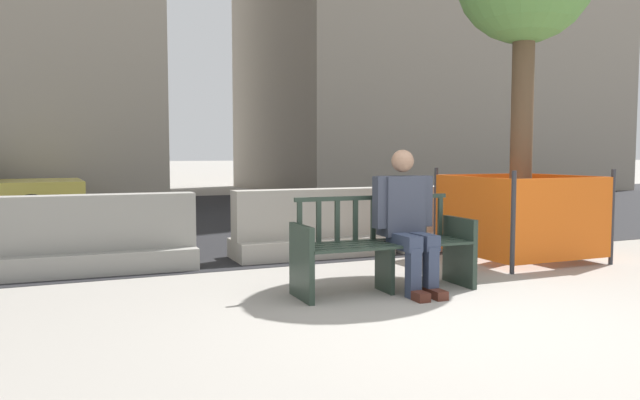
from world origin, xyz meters
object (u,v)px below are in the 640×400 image
jersey_barrier_centre (312,229)px  jersey_barrier_right (456,222)px  seated_person (406,217)px  construction_fence (520,214)px  street_bench (383,249)px  jersey_barrier_left (101,241)px

jersey_barrier_centre → jersey_barrier_right: same height
seated_person → construction_fence: size_ratio=0.88×
street_bench → jersey_barrier_right: size_ratio=0.84×
street_bench → construction_fence: construction_fence is taller
jersey_barrier_centre → construction_fence: size_ratio=1.35×
street_bench → jersey_barrier_left: 3.11m
jersey_barrier_left → construction_fence: size_ratio=1.36×
jersey_barrier_centre → jersey_barrier_right: (2.12, -0.07, 0.00)m
seated_person → jersey_barrier_left: bearing=140.2°
seated_person → jersey_barrier_centre: bearing=91.1°
jersey_barrier_left → street_bench: bearing=-41.4°
street_bench → jersey_barrier_right: 3.05m
seated_person → construction_fence: seated_person is taller
jersey_barrier_centre → jersey_barrier_left: bearing=-179.1°
seated_person → jersey_barrier_centre: seated_person is taller
seated_person → jersey_barrier_right: bearing=45.1°
jersey_barrier_centre → jersey_barrier_right: bearing=-1.9°
seated_person → construction_fence: 2.38m
jersey_barrier_centre → construction_fence: bearing=-28.4°
street_bench → jersey_barrier_centre: (0.16, 2.09, -0.06)m
seated_person → street_bench: bearing=163.1°
jersey_barrier_right → construction_fence: size_ratio=1.36×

